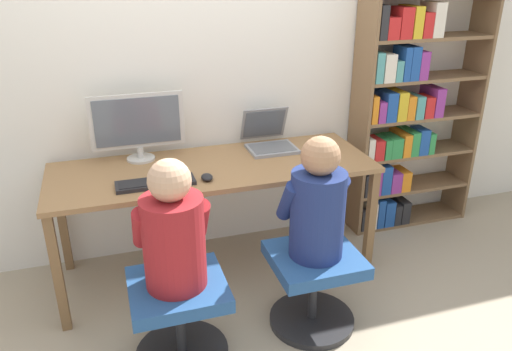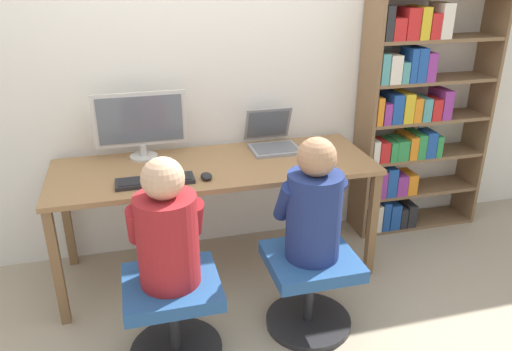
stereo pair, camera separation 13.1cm
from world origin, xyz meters
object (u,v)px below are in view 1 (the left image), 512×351
at_px(person_at_laptop, 318,205).
at_px(office_chair_left, 179,313).
at_px(office_chair_right, 314,282).
at_px(desktop_monitor, 138,125).
at_px(bookshelf, 404,119).
at_px(person_at_monitor, 173,232).
at_px(keyboard, 156,183).
at_px(laptop, 269,140).

bearing_deg(person_at_laptop, office_chair_left, -176.64).
bearing_deg(office_chair_right, office_chair_left, -176.98).
relative_size(desktop_monitor, bookshelf, 0.33).
relative_size(desktop_monitor, person_at_monitor, 0.88).
height_order(keyboard, office_chair_right, keyboard).
bearing_deg(desktop_monitor, bookshelf, -0.40).
distance_m(office_chair_left, bookshelf, 2.12).
bearing_deg(office_chair_left, office_chair_right, 3.02).
height_order(desktop_monitor, office_chair_left, desktop_monitor).
relative_size(keyboard, bookshelf, 0.26).
bearing_deg(keyboard, laptop, 25.32).
bearing_deg(desktop_monitor, person_at_laptop, -48.64).
distance_m(desktop_monitor, office_chair_left, 1.18).
distance_m(desktop_monitor, laptop, 0.85).
xyz_separation_m(keyboard, bookshelf, (1.82, 0.40, 0.09)).
xyz_separation_m(keyboard, office_chair_left, (0.01, -0.54, -0.49)).
height_order(keyboard, bookshelf, bookshelf).
xyz_separation_m(laptop, office_chair_left, (-0.78, -0.91, -0.53)).
height_order(office_chair_right, bookshelf, bookshelf).
bearing_deg(desktop_monitor, keyboard, -84.61).
distance_m(office_chair_right, person_at_laptop, 0.47).
distance_m(keyboard, office_chair_left, 0.72).
bearing_deg(person_at_monitor, bookshelf, 27.19).
bearing_deg(office_chair_left, person_at_monitor, 90.00).
distance_m(person_at_monitor, bookshelf, 2.04).
bearing_deg(person_at_monitor, keyboard, 91.34).
xyz_separation_m(person_at_laptop, bookshelf, (1.07, 0.89, 0.10)).
relative_size(office_chair_right, person_at_laptop, 0.73).
height_order(desktop_monitor, keyboard, desktop_monitor).
xyz_separation_m(person_at_monitor, bookshelf, (1.81, 0.93, 0.11)).
xyz_separation_m(desktop_monitor, laptop, (0.84, -0.03, -0.17)).
bearing_deg(laptop, person_at_laptop, -92.59).
height_order(laptop, person_at_laptop, person_at_laptop).
bearing_deg(person_at_monitor, person_at_laptop, 3.02).
distance_m(laptop, bookshelf, 1.03).
height_order(office_chair_right, person_at_laptop, person_at_laptop).
distance_m(person_at_monitor, person_at_laptop, 0.75).
bearing_deg(desktop_monitor, office_chair_left, -86.90).
height_order(office_chair_left, office_chair_right, same).
relative_size(laptop, keyboard, 0.80).
relative_size(desktop_monitor, laptop, 1.63).
height_order(laptop, office_chair_left, laptop).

